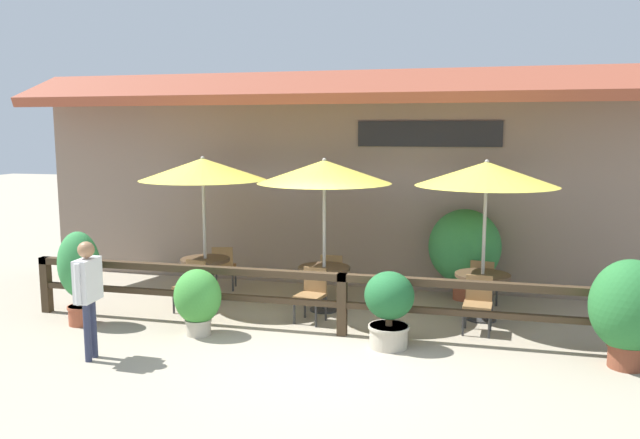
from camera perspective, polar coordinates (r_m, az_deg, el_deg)
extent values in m
plane|color=#9E937F|center=(8.62, 0.55, -12.70)|extent=(60.00, 60.00, 0.00)
cube|color=gray|center=(12.25, 5.10, 2.19)|extent=(14.00, 0.40, 3.60)
cube|color=brown|center=(11.66, 4.80, 12.10)|extent=(14.28, 1.48, 0.70)
cube|color=black|center=(11.84, 9.91, 7.71)|extent=(2.65, 0.04, 0.47)
cube|color=#3D2D1E|center=(9.34, 2.05, -5.31)|extent=(10.40, 0.14, 0.11)
cube|color=#3D2D1E|center=(9.44, 2.04, -7.79)|extent=(10.40, 0.10, 0.09)
cube|color=#3D2D1E|center=(11.60, -23.75, -5.46)|extent=(0.14, 0.14, 0.95)
cube|color=#3D2D1E|center=(9.44, 2.04, -7.79)|extent=(0.14, 0.14, 0.95)
cylinder|color=#B7B2A8|center=(11.44, -10.50, -1.75)|extent=(0.06, 0.06, 2.25)
cone|color=#EAD64C|center=(11.29, -10.67, 4.55)|extent=(2.25, 2.25, 0.39)
sphere|color=#B2ADA3|center=(11.28, -10.69, 5.53)|extent=(0.07, 0.07, 0.07)
cylinder|color=#4C3826|center=(11.51, -10.45, -3.64)|extent=(0.89, 0.89, 0.05)
cylinder|color=#333333|center=(11.60, -10.40, -5.49)|extent=(0.07, 0.07, 0.72)
cylinder|color=#333333|center=(11.68, -10.36, -7.12)|extent=(0.49, 0.49, 0.03)
cube|color=olive|center=(10.85, -11.86, -6.05)|extent=(0.50, 0.50, 0.05)
cube|color=olive|center=(10.94, -11.28, -4.70)|extent=(0.40, 0.12, 0.40)
cylinder|color=#2D2D2D|center=(10.88, -13.24, -7.31)|extent=(0.04, 0.04, 0.41)
cylinder|color=#2D2D2D|center=(10.65, -11.66, -7.60)|extent=(0.04, 0.04, 0.41)
cylinder|color=#2D2D2D|center=(11.17, -11.99, -6.87)|extent=(0.04, 0.04, 0.41)
cylinder|color=#2D2D2D|center=(10.94, -10.42, -7.14)|extent=(0.04, 0.04, 0.41)
cube|color=olive|center=(12.28, -8.75, -4.31)|extent=(0.51, 0.51, 0.05)
cube|color=olive|center=(12.05, -8.92, -3.46)|extent=(0.40, 0.13, 0.40)
cylinder|color=#2D2D2D|center=(12.49, -7.73, -5.16)|extent=(0.04, 0.04, 0.41)
cylinder|color=#2D2D2D|center=(12.55, -9.46, -5.14)|extent=(0.04, 0.04, 0.41)
cylinder|color=#2D2D2D|center=(12.12, -7.98, -5.57)|extent=(0.04, 0.04, 0.41)
cylinder|color=#2D2D2D|center=(12.18, -9.76, -5.55)|extent=(0.04, 0.04, 0.41)
cylinder|color=#B7B2A8|center=(10.56, 0.38, -2.44)|extent=(0.06, 0.06, 2.25)
cone|color=#EAD64C|center=(10.41, 0.39, 4.40)|extent=(2.25, 2.25, 0.39)
sphere|color=#B2ADA3|center=(10.40, 0.39, 5.46)|extent=(0.07, 0.07, 0.07)
cylinder|color=#4C3826|center=(10.64, 0.38, -4.47)|extent=(0.89, 0.89, 0.05)
cylinder|color=#333333|center=(10.73, 0.38, -6.47)|extent=(0.07, 0.07, 0.72)
cylinder|color=#333333|center=(10.82, 0.38, -8.22)|extent=(0.49, 0.49, 0.03)
cube|color=olive|center=(10.06, -0.90, -7.00)|extent=(0.49, 0.49, 0.05)
cube|color=olive|center=(10.17, -0.44, -5.52)|extent=(0.40, 0.11, 0.40)
cylinder|color=#2D2D2D|center=(10.04, -2.36, -8.41)|extent=(0.04, 0.04, 0.41)
cylinder|color=#2D2D2D|center=(9.88, -0.37, -8.67)|extent=(0.04, 0.04, 0.41)
cylinder|color=#2D2D2D|center=(10.37, -1.40, -7.86)|extent=(0.04, 0.04, 0.41)
cylinder|color=#2D2D2D|center=(10.21, 0.54, -8.11)|extent=(0.04, 0.04, 0.41)
cube|color=olive|center=(11.38, 1.21, -5.20)|extent=(0.44, 0.44, 0.05)
cube|color=olive|center=(11.15, 1.04, -4.30)|extent=(0.40, 0.06, 0.40)
cylinder|color=#2D2D2D|center=(11.59, 2.29, -6.14)|extent=(0.04, 0.04, 0.41)
cylinder|color=#2D2D2D|center=(11.65, 0.44, -6.06)|extent=(0.04, 0.04, 0.41)
cylinder|color=#2D2D2D|center=(11.23, 2.00, -6.61)|extent=(0.04, 0.04, 0.41)
cylinder|color=#2D2D2D|center=(11.29, 0.08, -6.52)|extent=(0.04, 0.04, 0.41)
cylinder|color=#B7B2A8|center=(10.39, 14.72, -2.89)|extent=(0.06, 0.06, 2.25)
cone|color=#EAD64C|center=(10.23, 14.98, 4.05)|extent=(2.25, 2.25, 0.39)
sphere|color=#B2ADA3|center=(10.21, 15.01, 5.13)|extent=(0.07, 0.07, 0.07)
cylinder|color=#4C3826|center=(10.47, 14.64, -4.96)|extent=(0.89, 0.89, 0.05)
cylinder|color=#333333|center=(10.56, 14.57, -6.98)|extent=(0.07, 0.07, 0.72)
cylinder|color=#333333|center=(10.65, 14.50, -8.76)|extent=(0.49, 0.49, 0.03)
cube|color=olive|center=(9.83, 14.21, -7.62)|extent=(0.45, 0.45, 0.05)
cube|color=olive|center=(9.96, 14.34, -6.09)|extent=(0.40, 0.07, 0.40)
cylinder|color=#2D2D2D|center=(9.73, 12.95, -9.17)|extent=(0.04, 0.04, 0.41)
cylinder|color=#2D2D2D|center=(9.70, 15.21, -9.29)|extent=(0.04, 0.04, 0.41)
cylinder|color=#2D2D2D|center=(10.09, 13.16, -8.54)|extent=(0.04, 0.04, 0.41)
cylinder|color=#2D2D2D|center=(10.07, 15.34, -8.66)|extent=(0.04, 0.04, 0.41)
cube|color=olive|center=(11.25, 14.76, -5.65)|extent=(0.50, 0.50, 0.05)
cube|color=olive|center=(11.01, 14.59, -4.73)|extent=(0.40, 0.12, 0.40)
cylinder|color=#2D2D2D|center=(11.45, 15.85, -6.63)|extent=(0.04, 0.04, 0.41)
cylinder|color=#2D2D2D|center=(11.52, 13.98, -6.47)|extent=(0.04, 0.04, 0.41)
cylinder|color=#2D2D2D|center=(11.09, 15.48, -7.10)|extent=(0.04, 0.04, 0.41)
cylinder|color=#2D2D2D|center=(11.16, 13.55, -6.93)|extent=(0.04, 0.04, 0.41)
cylinder|color=brown|center=(9.21, 26.21, -11.13)|extent=(0.45, 0.45, 0.31)
cylinder|color=brown|center=(9.17, 26.27, -10.32)|extent=(0.49, 0.49, 0.04)
ellipsoid|color=#287033|center=(9.02, 26.48, -7.08)|extent=(1.01, 0.91, 1.21)
cylinder|color=#B7AD99|center=(9.09, 6.29, -10.56)|extent=(0.54, 0.54, 0.32)
cylinder|color=#B7AD99|center=(9.04, 6.30, -9.72)|extent=(0.59, 0.59, 0.04)
cylinder|color=brown|center=(9.00, 6.32, -8.97)|extent=(0.10, 0.10, 0.21)
ellipsoid|color=#1E5B2D|center=(8.91, 6.35, -6.92)|extent=(0.71, 0.64, 0.69)
cylinder|color=#B7AD99|center=(9.75, -11.06, -9.60)|extent=(0.37, 0.37, 0.24)
cylinder|color=#B7AD99|center=(9.72, -11.07, -9.04)|extent=(0.40, 0.40, 0.04)
ellipsoid|color=#3D8E38|center=(9.61, -11.13, -6.91)|extent=(0.72, 0.65, 0.83)
cylinder|color=#9E4C33|center=(10.74, -20.96, -8.15)|extent=(0.40, 0.40, 0.30)
cylinder|color=#9E4C33|center=(10.71, -21.00, -7.47)|extent=(0.43, 0.43, 0.04)
cylinder|color=brown|center=(10.66, -21.05, -6.55)|extent=(0.07, 0.07, 0.32)
ellipsoid|color=#338442|center=(10.55, -21.19, -3.86)|extent=(0.66, 0.60, 1.05)
cylinder|color=#9E4C33|center=(11.75, 12.96, -6.18)|extent=(0.37, 0.37, 0.40)
cylinder|color=#9E4C33|center=(11.70, 12.99, -5.32)|extent=(0.40, 0.40, 0.04)
ellipsoid|color=#338442|center=(11.58, 13.08, -2.43)|extent=(1.30, 1.17, 1.37)
cylinder|color=#2D334C|center=(9.11, -20.01, -9.33)|extent=(0.09, 0.09, 0.81)
cylinder|color=#2D334C|center=(8.98, -20.51, -9.62)|extent=(0.09, 0.09, 0.81)
cube|color=silver|center=(8.87, -20.48, -5.19)|extent=(0.24, 0.46, 0.58)
cylinder|color=silver|center=(9.08, -19.71, -4.85)|extent=(0.07, 0.07, 0.55)
cylinder|color=silver|center=(8.66, -21.29, -5.56)|extent=(0.07, 0.07, 0.55)
sphere|color=#9E704C|center=(8.79, -20.61, -2.60)|extent=(0.22, 0.22, 0.22)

